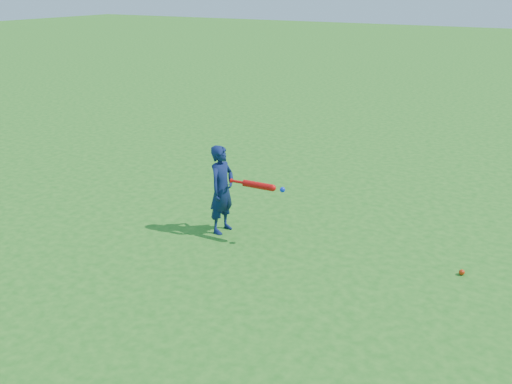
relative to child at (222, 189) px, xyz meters
The scene contains 4 objects.
ground 0.77m from the child, 86.91° to the right, with size 80.00×80.00×0.00m, color #216E1A.
child is the anchor object (origin of this frame).
ground_ball_red 3.07m from the child, ahead, with size 0.07×0.07×0.07m, color red.
bat_swing 0.61m from the child, ahead, with size 0.76×0.10×0.09m.
Camera 1 is at (3.83, -5.27, 3.11)m, focal length 40.00 mm.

